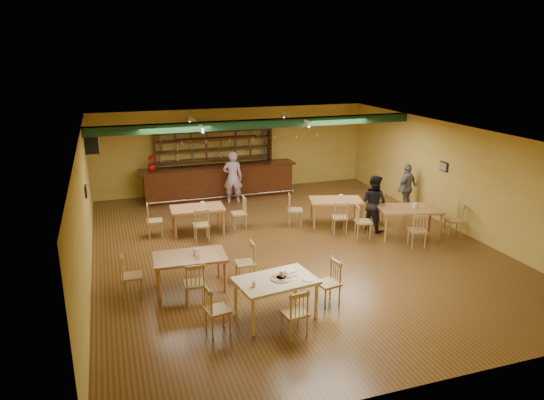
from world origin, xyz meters
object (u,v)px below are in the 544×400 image
object	(u,v)px
dining_table_c	(190,272)
patron_bar	(233,177)
near_table	(276,298)
dining_table_d	(409,222)
bar_counter	(219,182)
patron_right_a	(374,203)
dining_table_a	(198,220)
dining_table_b	(335,212)

from	to	relation	value
dining_table_c	patron_bar	xyz separation A→B (m)	(2.45, 5.90, 0.50)
near_table	dining_table_d	bearing A→B (deg)	22.90
bar_counter	patron_right_a	distance (m)	5.82
bar_counter	near_table	xyz separation A→B (m)	(-0.79, -8.46, -0.16)
dining_table_c	dining_table_d	size ratio (longest dim) A/B	0.93
bar_counter	patron_bar	xyz separation A→B (m)	(0.29, -0.83, 0.32)
dining_table_a	dining_table_c	size ratio (longest dim) A/B	0.97
bar_counter	patron_right_a	size ratio (longest dim) A/B	3.33
dining_table_a	dining_table_b	size ratio (longest dim) A/B	0.98
dining_table_b	near_table	xyz separation A→B (m)	(-3.45, -4.58, 0.02)
dining_table_c	patron_right_a	xyz separation A→B (m)	(5.61, 2.05, 0.43)
dining_table_a	near_table	world-z (taller)	near_table
bar_counter	dining_table_b	distance (m)	4.70
patron_right_a	dining_table_c	bearing A→B (deg)	85.25
dining_table_c	dining_table_d	bearing A→B (deg)	13.84
dining_table_b	bar_counter	bearing A→B (deg)	140.42
patron_bar	patron_right_a	bearing A→B (deg)	143.37
bar_counter	dining_table_d	size ratio (longest dim) A/B	3.30
patron_right_a	dining_table_d	bearing A→B (deg)	-164.17
dining_table_a	dining_table_d	world-z (taller)	dining_table_d
dining_table_a	dining_table_d	size ratio (longest dim) A/B	0.90
dining_table_b	dining_table_c	bearing A→B (deg)	-133.34
dining_table_c	dining_table_d	world-z (taller)	dining_table_d
dining_table_a	dining_table_c	xyz separation A→B (m)	(-0.80, -3.44, 0.01)
dining_table_a	patron_right_a	size ratio (longest dim) A/B	0.91
dining_table_b	near_table	world-z (taller)	near_table
bar_counter	dining_table_b	bearing A→B (deg)	-55.60
near_table	dining_table_a	bearing A→B (deg)	87.74
dining_table_b	patron_right_a	bearing A→B (deg)	-28.97
dining_table_a	dining_table_b	world-z (taller)	dining_table_b
near_table	patron_bar	distance (m)	7.73
dining_table_d	patron_bar	world-z (taller)	patron_bar
dining_table_d	patron_bar	size ratio (longest dim) A/B	0.93
bar_counter	dining_table_c	distance (m)	7.06
dining_table_a	dining_table_c	bearing A→B (deg)	-100.61
bar_counter	dining_table_d	world-z (taller)	bar_counter
bar_counter	dining_table_d	distance (m)	6.84
dining_table_a	patron_right_a	xyz separation A→B (m)	(4.81, -1.40, 0.45)
dining_table_d	near_table	size ratio (longest dim) A/B	1.10
patron_bar	patron_right_a	distance (m)	4.98
bar_counter	patron_bar	size ratio (longest dim) A/B	3.06
dining_table_b	dining_table_c	xyz separation A→B (m)	(-4.81, -2.85, 0.01)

